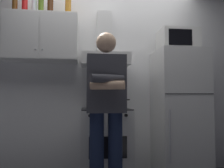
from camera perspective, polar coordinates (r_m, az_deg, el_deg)
back_wall_tiled at (r=3.26m, az=-1.25°, el=2.90°), size 4.80×0.10×2.70m
upper_cabinet at (r=3.14m, az=-16.75°, el=10.71°), size 0.90×0.37×0.60m
stove_oven at (r=2.94m, az=-1.59°, el=-14.39°), size 0.60×0.62×0.87m
range_hood at (r=3.07m, az=-1.77°, el=7.96°), size 0.60×0.44×0.75m
refrigerator at (r=3.12m, az=16.17°, el=-6.80°), size 0.60×0.62×1.60m
microwave at (r=3.22m, az=15.76°, el=10.14°), size 0.48×0.37×0.28m
person_standing at (r=2.28m, az=-1.45°, el=-5.73°), size 0.38×0.33×1.64m
cooking_pot at (r=2.78m, az=1.32°, el=-4.67°), size 0.30×0.20×0.11m
bottle_beer_brown at (r=3.34m, az=-22.67°, el=17.61°), size 0.07×0.07×0.27m
bottle_rum_dark at (r=3.29m, az=-14.85°, el=18.22°), size 0.08×0.08×0.31m
bottle_liquor_amber at (r=3.25m, az=-10.68°, el=18.47°), size 0.08×0.08×0.31m
bottle_soda_red at (r=3.29m, az=-20.56°, el=17.88°), size 0.07×0.07×0.26m
bottle_vodka_clear at (r=3.29m, az=-18.45°, el=18.02°), size 0.06×0.06×0.28m
bottle_olive_oil at (r=3.25m, az=-16.97°, el=17.89°), size 0.07×0.07×0.24m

